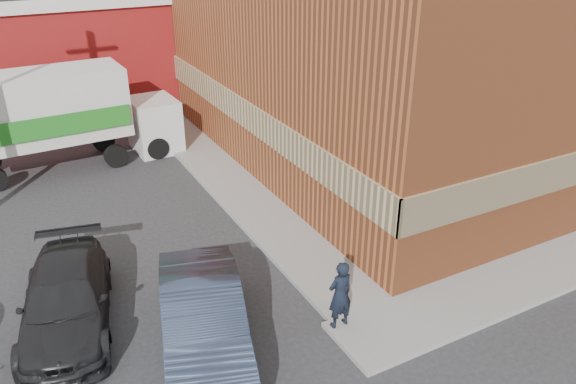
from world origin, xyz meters
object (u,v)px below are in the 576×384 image
man (340,295)px  sedan (204,321)px  suv_b (66,300)px  box_truck (65,112)px  brick_building (403,23)px

man → sedan: size_ratio=0.34×
sedan → suv_b: size_ratio=1.04×
man → suv_b: bearing=-32.6°
man → box_truck: box_truck is taller
sedan → suv_b: bearing=151.6°
brick_building → sedan: bearing=-143.8°
sedan → suv_b: 3.33m
sedan → brick_building: bearing=51.4°
man → sedan: man is taller
man → box_truck: 13.09m
suv_b → box_truck: 9.70m
box_truck → brick_building: bearing=-17.0°
brick_building → man: size_ratio=10.98×
man → brick_building: bearing=-136.0°
brick_building → sedan: size_ratio=3.78×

